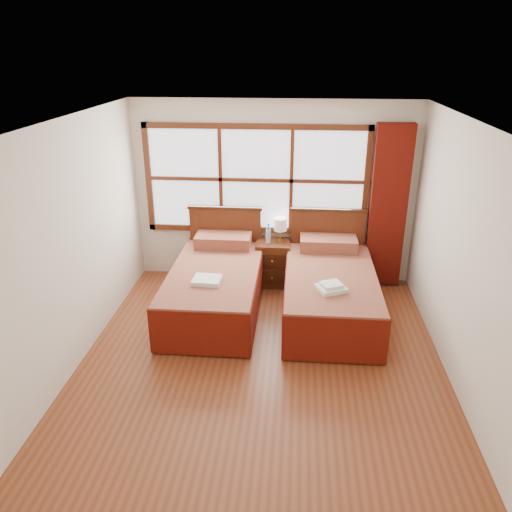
{
  "coord_description": "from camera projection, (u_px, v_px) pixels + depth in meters",
  "views": [
    {
      "loc": [
        0.34,
        -4.65,
        3.25
      ],
      "look_at": [
        -0.12,
        0.7,
        0.97
      ],
      "focal_mm": 35.0,
      "sensor_mm": 36.0,
      "label": 1
    }
  ],
  "objects": [
    {
      "name": "bottle_near",
      "position": [
        268.0,
        236.0,
        7.06
      ],
      "size": [
        0.06,
        0.06,
        0.23
      ],
      "color": "silver",
      "rests_on": "nightstand"
    },
    {
      "name": "floor",
      "position": [
        261.0,
        361.0,
        5.56
      ],
      "size": [
        4.5,
        4.5,
        0.0
      ],
      "primitive_type": "plane",
      "color": "brown",
      "rests_on": "ground"
    },
    {
      "name": "curtain",
      "position": [
        388.0,
        208.0,
        6.91
      ],
      "size": [
        0.5,
        0.16,
        2.3
      ],
      "primitive_type": "cube",
      "color": "#5C1009",
      "rests_on": "wall_back"
    },
    {
      "name": "lamp",
      "position": [
        280.0,
        225.0,
        7.07
      ],
      "size": [
        0.18,
        0.18,
        0.35
      ],
      "color": "#B48E39",
      "rests_on": "nightstand"
    },
    {
      "name": "bottle_far",
      "position": [
        268.0,
        234.0,
        7.09
      ],
      "size": [
        0.07,
        0.07,
        0.28
      ],
      "color": "silver",
      "rests_on": "nightstand"
    },
    {
      "name": "window",
      "position": [
        256.0,
        180.0,
        7.02
      ],
      "size": [
        3.16,
        0.06,
        1.56
      ],
      "color": "white",
      "rests_on": "wall_back"
    },
    {
      "name": "wall_right",
      "position": [
        465.0,
        260.0,
        4.9
      ],
      "size": [
        0.0,
        4.5,
        4.5
      ],
      "primitive_type": "plane",
      "rotation": [
        1.57,
        0.0,
        -1.57
      ],
      "color": "silver",
      "rests_on": "floor"
    },
    {
      "name": "wall_left",
      "position": [
        71.0,
        247.0,
        5.21
      ],
      "size": [
        0.0,
        4.5,
        4.5
      ],
      "primitive_type": "plane",
      "rotation": [
        1.57,
        0.0,
        1.57
      ],
      "color": "silver",
      "rests_on": "floor"
    },
    {
      "name": "bed_left",
      "position": [
        216.0,
        284.0,
        6.58
      ],
      "size": [
        1.15,
        2.22,
        1.12
      ],
      "color": "#3A1C0C",
      "rests_on": "floor"
    },
    {
      "name": "towels_right",
      "position": [
        331.0,
        287.0,
        5.82
      ],
      "size": [
        0.4,
        0.38,
        0.09
      ],
      "rotation": [
        0.0,
        0.0,
        0.42
      ],
      "color": "white",
      "rests_on": "bed_right"
    },
    {
      "name": "nightstand",
      "position": [
        273.0,
        263.0,
        7.26
      ],
      "size": [
        0.49,
        0.48,
        0.65
      ],
      "color": "#532412",
      "rests_on": "floor"
    },
    {
      "name": "towels_left",
      "position": [
        207.0,
        280.0,
        6.04
      ],
      "size": [
        0.34,
        0.3,
        0.05
      ],
      "rotation": [
        0.0,
        0.0,
        -0.05
      ],
      "color": "white",
      "rests_on": "bed_left"
    },
    {
      "name": "ceiling",
      "position": [
        262.0,
        122.0,
        4.55
      ],
      "size": [
        4.5,
        4.5,
        0.0
      ],
      "primitive_type": "plane",
      "rotation": [
        3.14,
        0.0,
        0.0
      ],
      "color": "white",
      "rests_on": "wall_back"
    },
    {
      "name": "bed_right",
      "position": [
        330.0,
        288.0,
        6.46
      ],
      "size": [
        1.15,
        2.24,
        1.13
      ],
      "color": "#3A1C0C",
      "rests_on": "floor"
    },
    {
      "name": "wall_back",
      "position": [
        274.0,
        193.0,
        7.12
      ],
      "size": [
        4.0,
        0.0,
        4.0
      ],
      "primitive_type": "plane",
      "rotation": [
        1.57,
        0.0,
        0.0
      ],
      "color": "silver",
      "rests_on": "floor"
    }
  ]
}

